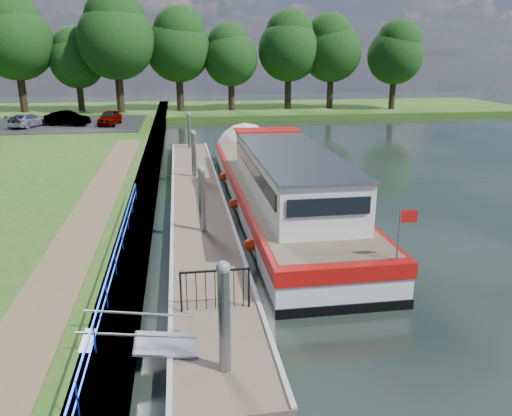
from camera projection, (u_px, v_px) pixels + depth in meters
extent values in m
plane|color=black|center=(224.00, 371.00, 11.41)|extent=(160.00, 160.00, 0.00)
cube|color=#473D2D|center=(145.00, 190.00, 25.07)|extent=(1.10, 90.00, 0.78)
cube|color=#294F16|center=(281.00, 109.00, 62.15)|extent=(60.00, 18.00, 0.60)
cube|color=brown|center=(82.00, 231.00, 18.07)|extent=(1.60, 40.00, 0.05)
cube|color=black|center=(65.00, 124.00, 45.42)|extent=(14.00, 12.00, 0.06)
cube|color=#0C2DBF|center=(110.00, 267.00, 13.40)|extent=(0.04, 18.00, 0.04)
cube|color=#0C2DBF|center=(111.00, 279.00, 13.50)|extent=(0.03, 18.00, 0.03)
cylinder|color=#0C2DBF|center=(77.00, 399.00, 8.78)|extent=(0.04, 0.04, 0.72)
cylinder|color=#0C2DBF|center=(94.00, 338.00, 10.67)|extent=(0.04, 0.04, 0.72)
cylinder|color=#0C2DBF|center=(107.00, 295.00, 12.56)|extent=(0.04, 0.04, 0.72)
cylinder|color=#0C2DBF|center=(116.00, 263.00, 14.44)|extent=(0.04, 0.04, 0.72)
cylinder|color=#0C2DBF|center=(122.00, 239.00, 16.33)|extent=(0.04, 0.04, 0.72)
cylinder|color=#0C2DBF|center=(128.00, 220.00, 18.22)|extent=(0.04, 0.04, 0.72)
cylinder|color=#0C2DBF|center=(132.00, 204.00, 20.10)|extent=(0.04, 0.04, 0.72)
cylinder|color=#0C2DBF|center=(136.00, 191.00, 21.99)|extent=(0.04, 0.04, 0.72)
cube|color=brown|center=(198.00, 201.00, 23.59)|extent=(2.50, 30.00, 0.24)
cube|color=#9EA0A3|center=(220.00, 345.00, 12.34)|extent=(2.30, 5.00, 0.30)
cube|color=#9EA0A3|center=(203.00, 234.00, 19.89)|extent=(2.30, 5.00, 0.30)
cube|color=#9EA0A3|center=(195.00, 185.00, 27.44)|extent=(2.30, 5.00, 0.30)
cube|color=#9EA0A3|center=(191.00, 156.00, 34.98)|extent=(2.30, 5.00, 0.30)
cube|color=#9EA0A3|center=(223.00, 197.00, 23.72)|extent=(0.12, 30.00, 0.06)
cube|color=#9EA0A3|center=(173.00, 199.00, 23.37)|extent=(0.12, 30.00, 0.06)
cylinder|color=gray|center=(225.00, 341.00, 10.61)|extent=(0.26, 0.26, 3.40)
sphere|color=gray|center=(223.00, 268.00, 10.11)|extent=(0.30, 0.30, 0.30)
cylinder|color=gray|center=(203.00, 213.00, 19.10)|extent=(0.26, 0.26, 3.40)
sphere|color=gray|center=(201.00, 170.00, 18.60)|extent=(0.30, 0.30, 0.30)
cylinder|color=gray|center=(194.00, 164.00, 27.60)|extent=(0.26, 0.26, 3.40)
sphere|color=gray|center=(193.00, 133.00, 27.09)|extent=(0.30, 0.30, 0.30)
cylinder|color=gray|center=(190.00, 138.00, 36.09)|extent=(0.26, 0.26, 3.40)
sphere|color=gray|center=(189.00, 114.00, 35.58)|extent=(0.30, 0.30, 0.30)
cube|color=#A5A8AD|center=(141.00, 343.00, 11.43)|extent=(2.58, 1.00, 0.43)
cube|color=#A5A8AD|center=(138.00, 335.00, 10.83)|extent=(2.58, 0.04, 0.41)
cube|color=#A5A8AD|center=(140.00, 314.00, 11.74)|extent=(2.58, 0.04, 0.41)
cube|color=black|center=(181.00, 292.00, 13.06)|extent=(0.05, 0.05, 1.15)
cube|color=black|center=(249.00, 287.00, 13.33)|extent=(0.05, 0.05, 1.15)
cube|color=black|center=(215.00, 271.00, 13.03)|extent=(1.85, 0.05, 0.05)
cube|color=black|center=(187.00, 291.00, 13.08)|extent=(0.02, 0.02, 1.10)
cube|color=black|center=(196.00, 291.00, 13.12)|extent=(0.02, 0.02, 1.10)
cube|color=black|center=(206.00, 290.00, 13.16)|extent=(0.02, 0.02, 1.10)
cube|color=black|center=(215.00, 290.00, 13.19)|extent=(0.02, 0.02, 1.10)
cube|color=black|center=(225.00, 289.00, 13.23)|extent=(0.02, 0.02, 1.10)
cube|color=black|center=(234.00, 288.00, 13.27)|extent=(0.02, 0.02, 1.10)
cube|color=black|center=(243.00, 288.00, 13.30)|extent=(0.02, 0.02, 1.10)
cube|color=black|center=(277.00, 208.00, 23.31)|extent=(4.00, 20.00, 0.55)
cube|color=silver|center=(277.00, 196.00, 23.13)|extent=(3.96, 19.90, 0.65)
cube|color=#AB0E0B|center=(277.00, 184.00, 22.96)|extent=(4.04, 20.00, 0.48)
cube|color=brown|center=(277.00, 179.00, 22.89)|extent=(3.68, 19.20, 0.04)
cone|color=silver|center=(246.00, 155.00, 32.96)|extent=(4.00, 1.50, 4.00)
cube|color=silver|center=(289.00, 173.00, 20.27)|extent=(3.00, 11.00, 1.75)
cube|color=gray|center=(289.00, 151.00, 20.00)|extent=(3.10, 11.20, 0.10)
cube|color=black|center=(252.00, 168.00, 19.98)|extent=(0.04, 10.00, 0.55)
cube|color=black|center=(325.00, 166.00, 20.42)|extent=(0.04, 10.00, 0.55)
cube|color=black|center=(266.00, 144.00, 25.44)|extent=(2.60, 0.04, 0.55)
cube|color=black|center=(329.00, 207.00, 14.96)|extent=(2.60, 0.04, 0.55)
cube|color=#AB0E0B|center=(267.00, 130.00, 24.88)|extent=(3.20, 1.60, 0.06)
cylinder|color=gray|center=(398.00, 236.00, 13.74)|extent=(0.05, 0.05, 1.50)
cube|color=#AB0E0B|center=(409.00, 216.00, 13.62)|extent=(0.50, 0.02, 0.35)
sphere|color=red|center=(250.00, 245.00, 17.15)|extent=(0.44, 0.44, 0.44)
sphere|color=red|center=(234.00, 204.00, 21.87)|extent=(0.44, 0.44, 0.44)
sphere|color=red|center=(223.00, 177.00, 26.59)|extent=(0.44, 0.44, 0.44)
imported|color=#594C47|center=(285.00, 209.00, 15.59)|extent=(0.61, 0.73, 1.72)
cylinder|color=#332316|center=(23.00, 94.00, 54.62)|extent=(0.83, 0.83, 4.21)
sphere|color=black|center=(16.00, 42.00, 53.02)|extent=(7.95, 7.95, 7.95)
sphere|color=black|center=(11.00, 22.00, 52.50)|extent=(6.31, 6.31, 6.31)
cylinder|color=#332316|center=(81.00, 98.00, 56.15)|extent=(0.70, 0.70, 3.10)
sphere|color=black|center=(77.00, 61.00, 54.97)|extent=(5.85, 5.85, 5.85)
sphere|color=black|center=(74.00, 47.00, 54.67)|extent=(4.65, 4.65, 4.65)
cylinder|color=#332316|center=(120.00, 94.00, 54.28)|extent=(0.84, 0.84, 4.29)
sphere|color=black|center=(116.00, 41.00, 52.65)|extent=(8.10, 8.10, 8.10)
sphere|color=black|center=(115.00, 20.00, 52.20)|extent=(6.44, 6.44, 6.44)
cylinder|color=#332316|center=(180.00, 94.00, 57.18)|extent=(0.79, 0.79, 3.83)
sphere|color=black|center=(178.00, 49.00, 55.73)|extent=(7.24, 7.24, 7.24)
sphere|color=black|center=(179.00, 32.00, 55.00)|extent=(5.75, 5.75, 5.75)
cylinder|color=#332316|center=(231.00, 96.00, 57.88)|extent=(0.72, 0.72, 3.26)
sphere|color=black|center=(231.00, 59.00, 56.64)|extent=(6.16, 6.16, 6.16)
sphere|color=black|center=(229.00, 44.00, 56.39)|extent=(4.89, 4.89, 4.89)
cylinder|color=#332316|center=(288.00, 93.00, 59.07)|extent=(0.78, 0.78, 3.77)
sphere|color=black|center=(289.00, 50.00, 57.64)|extent=(7.13, 7.13, 7.13)
sphere|color=black|center=(290.00, 34.00, 57.35)|extent=(5.66, 5.66, 5.66)
cylinder|color=#332316|center=(330.00, 93.00, 59.86)|extent=(0.77, 0.77, 3.65)
sphere|color=black|center=(332.00, 52.00, 58.47)|extent=(6.89, 6.89, 6.89)
sphere|color=black|center=(329.00, 37.00, 57.92)|extent=(5.47, 5.47, 5.47)
cylinder|color=#332316|center=(392.00, 94.00, 59.16)|extent=(0.74, 0.74, 3.41)
sphere|color=black|center=(395.00, 56.00, 57.87)|extent=(6.43, 6.43, 6.43)
sphere|color=black|center=(399.00, 41.00, 57.22)|extent=(5.11, 5.11, 5.11)
imported|color=#999999|center=(110.00, 118.00, 44.45)|extent=(2.02, 3.95, 1.29)
imported|color=#999999|center=(67.00, 118.00, 44.07)|extent=(4.06, 2.49, 1.26)
imported|color=#999999|center=(28.00, 120.00, 43.24)|extent=(2.92, 4.33, 1.17)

